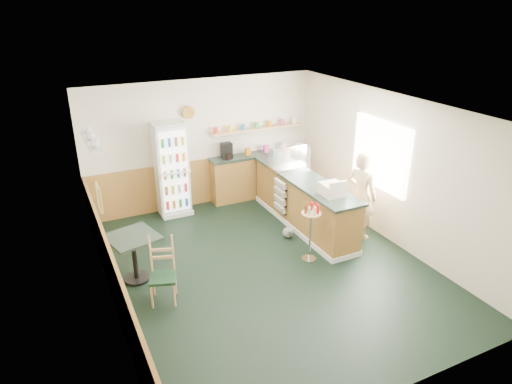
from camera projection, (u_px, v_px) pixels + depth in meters
ground at (267, 267)px, 7.69m from camera, size 6.00×6.00×0.00m
room_envelope at (236, 171)px, 7.60m from camera, size 5.04×6.02×2.72m
service_counter at (303, 204)px, 8.94m from camera, size 0.68×3.01×1.01m
back_counter at (258, 173)px, 10.27m from camera, size 2.24×0.42×1.69m
drinks_fridge at (172, 169)px, 9.27m from camera, size 0.64×0.54×1.94m
display_case at (289, 158)px, 9.13m from camera, size 0.78×0.41×0.44m
cash_register at (332, 189)px, 7.93m from camera, size 0.38×0.40×0.21m
shopkeeper at (361, 196)px, 8.36m from camera, size 0.58×0.67×1.68m
condiment_stand at (311, 224)px, 7.66m from camera, size 0.33×0.33×1.04m
newspaper_rack at (280, 196)px, 9.01m from camera, size 0.09×0.42×0.67m
cafe_table at (134, 249)px, 7.13m from camera, size 0.88×0.88×0.79m
cafe_chair at (161, 268)px, 6.70m from camera, size 0.48×0.48×1.02m
dog_doorstop at (288, 232)px, 8.58m from camera, size 0.20×0.26×0.24m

